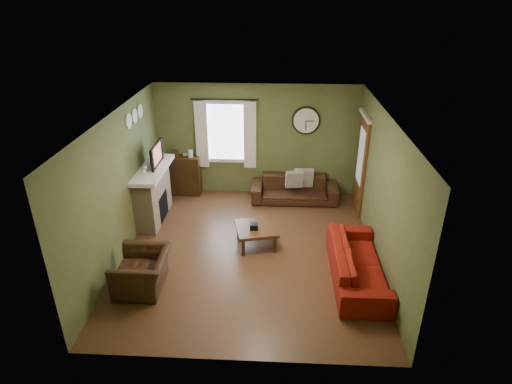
{
  "coord_description": "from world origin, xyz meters",
  "views": [
    {
      "loc": [
        0.48,
        -6.73,
        4.51
      ],
      "look_at": [
        0.1,
        0.4,
        1.05
      ],
      "focal_mm": 30.0,
      "sensor_mm": 36.0,
      "label": 1
    }
  ],
  "objects_px": {
    "sofa_red": "(357,263)",
    "armchair": "(142,271)",
    "sofa_brown": "(294,189)",
    "bookshelf": "(184,175)",
    "coffee_table": "(256,236)"
  },
  "relations": [
    {
      "from": "armchair",
      "to": "coffee_table",
      "type": "relative_size",
      "value": 1.27
    },
    {
      "from": "sofa_brown",
      "to": "bookshelf",
      "type": "bearing_deg",
      "value": 175.12
    },
    {
      "from": "sofa_brown",
      "to": "coffee_table",
      "type": "relative_size",
      "value": 2.61
    },
    {
      "from": "bookshelf",
      "to": "sofa_brown",
      "type": "relative_size",
      "value": 0.48
    },
    {
      "from": "sofa_brown",
      "to": "armchair",
      "type": "bearing_deg",
      "value": -127.64
    },
    {
      "from": "bookshelf",
      "to": "armchair",
      "type": "xyz_separation_m",
      "value": [
        0.05,
        -3.55,
        -0.16
      ]
    },
    {
      "from": "bookshelf",
      "to": "armchair",
      "type": "relative_size",
      "value": 0.99
    },
    {
      "from": "armchair",
      "to": "sofa_brown",
      "type": "bearing_deg",
      "value": 141.14
    },
    {
      "from": "sofa_red",
      "to": "armchair",
      "type": "distance_m",
      "value": 3.57
    },
    {
      "from": "bookshelf",
      "to": "sofa_brown",
      "type": "distance_m",
      "value": 2.63
    },
    {
      "from": "bookshelf",
      "to": "armchair",
      "type": "bearing_deg",
      "value": -89.23
    },
    {
      "from": "bookshelf",
      "to": "sofa_red",
      "type": "distance_m",
      "value": 4.76
    },
    {
      "from": "bookshelf",
      "to": "sofa_red",
      "type": "height_order",
      "value": "bookshelf"
    },
    {
      "from": "sofa_brown",
      "to": "sofa_red",
      "type": "height_order",
      "value": "sofa_red"
    },
    {
      "from": "armchair",
      "to": "bookshelf",
      "type": "bearing_deg",
      "value": 179.55
    }
  ]
}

